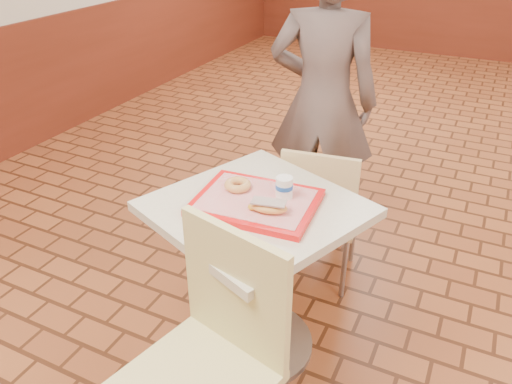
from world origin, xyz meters
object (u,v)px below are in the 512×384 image
at_px(chair_main_back, 320,210).
at_px(customer, 323,102).
at_px(chair_main_front, 213,350).
at_px(paper_cup, 284,187).
at_px(serving_tray, 256,202).
at_px(ring_donut, 238,185).
at_px(long_john_donut, 268,207).
at_px(main_table, 256,256).

height_order(chair_main_back, customer, customer).
xyz_separation_m(chair_main_front, paper_cup, (-0.00, 0.59, 0.32)).
xyz_separation_m(serving_tray, paper_cup, (0.09, 0.06, 0.06)).
bearing_deg(chair_main_back, customer, -76.86).
bearing_deg(ring_donut, long_john_donut, -30.16).
xyz_separation_m(main_table, chair_main_front, (0.10, -0.53, 0.01)).
bearing_deg(ring_donut, paper_cup, 6.46).
xyz_separation_m(chair_main_front, long_john_donut, (-0.02, 0.46, 0.30)).
xyz_separation_m(main_table, serving_tray, (0.00, -0.00, 0.27)).
relative_size(ring_donut, long_john_donut, 0.70).
xyz_separation_m(chair_main_front, serving_tray, (-0.10, 0.53, 0.26)).
height_order(chair_main_front, paper_cup, chair_main_front).
bearing_deg(serving_tray, chair_main_front, -79.68).
height_order(main_table, long_john_donut, long_john_donut).
xyz_separation_m(main_table, chair_main_back, (0.09, 0.57, -0.07)).
height_order(chair_main_front, ring_donut, chair_main_front).
xyz_separation_m(long_john_donut, paper_cup, (0.01, 0.13, 0.02)).
relative_size(main_table, ring_donut, 7.06).
distance_m(chair_main_back, serving_tray, 0.67).
distance_m(chair_main_front, chair_main_back, 1.10).
bearing_deg(customer, chair_main_front, 86.38).
distance_m(chair_main_back, ring_donut, 0.67).
bearing_deg(long_john_donut, serving_tray, 140.97).
xyz_separation_m(customer, serving_tray, (0.10, -1.06, -0.06)).
bearing_deg(main_table, long_john_donut, -39.03).
distance_m(chair_main_back, long_john_donut, 0.74).
distance_m(chair_main_back, customer, 0.65).
distance_m(chair_main_front, customer, 1.62).
bearing_deg(chair_main_back, chair_main_front, 82.71).
relative_size(chair_main_back, paper_cup, 9.44).
bearing_deg(long_john_donut, ring_donut, 149.84).
distance_m(serving_tray, ring_donut, 0.12).
height_order(main_table, customer, customer).
bearing_deg(customer, main_table, 84.66).
relative_size(main_table, chair_main_back, 0.96).
bearing_deg(main_table, serving_tray, -90.00).
bearing_deg(chair_main_back, ring_donut, 62.55).
distance_m(main_table, serving_tray, 0.27).
xyz_separation_m(main_table, customer, (-0.10, 1.06, 0.32)).
xyz_separation_m(main_table, paper_cup, (0.09, 0.06, 0.32)).
relative_size(serving_tray, ring_donut, 4.29).
distance_m(ring_donut, long_john_donut, 0.21).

